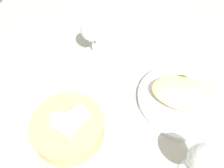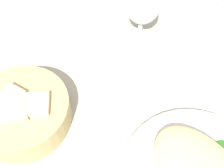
{
  "view_description": "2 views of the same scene",
  "coord_description": "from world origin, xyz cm",
  "views": [
    {
      "loc": [
        4.67,
        36.87,
        51.04
      ],
      "look_at": [
        10.08,
        -2.68,
        3.05
      ],
      "focal_mm": 33.21,
      "sensor_mm": 36.0,
      "label": 1
    },
    {
      "loc": [
        -12.2,
        19.45,
        49.81
      ],
      "look_at": [
        11.55,
        -3.2,
        4.1
      ],
      "focal_mm": 45.57,
      "sensor_mm": 36.0,
      "label": 2
    }
  ],
  "objects": [
    {
      "name": "folded_napkin",
      "position": [
        8.69,
        -7.75,
        0.4
      ],
      "size": [
        12.77,
        12.69,
        0.8
      ],
      "primitive_type": "cube",
      "rotation": [
        0.0,
        0.0,
        2.37
      ],
      "color": "white",
      "rests_on": "ground_plane"
    },
    {
      "name": "ground_plane",
      "position": [
        0.0,
        0.0,
        -1.0
      ],
      "size": [
        140.0,
        140.0,
        2.0
      ],
      "primitive_type": "cube",
      "color": "#B1AD9D"
    },
    {
      "name": "bread_basket",
      "position": [
        19.16,
        13.11,
        2.99
      ],
      "size": [
        18.5,
        18.5,
        6.89
      ],
      "color": "tan",
      "rests_on": "ground_plane"
    },
    {
      "name": "wine_glass_near",
      "position": [
        19.16,
        -19.67,
        9.05
      ],
      "size": [
        7.73,
        7.73,
        13.48
      ],
      "color": "silver",
      "rests_on": "ground_plane"
    }
  ]
}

